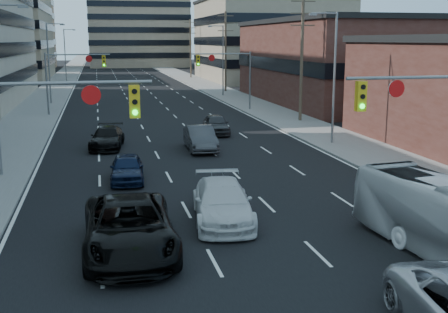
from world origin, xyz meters
TOP-DOWN VIEW (x-y plane):
  - road_surface at (0.00, 130.00)m, footprint 18.00×300.00m
  - sidewalk_left at (-11.50, 130.00)m, footprint 5.00×300.00m
  - sidewalk_right at (11.50, 130.00)m, footprint 5.00×300.00m
  - storefront_right_mid at (24.00, 50.00)m, footprint 20.00×30.00m
  - office_right_far at (25.00, 88.00)m, footprint 22.00×28.00m
  - bg_block_left at (-28.00, 140.00)m, footprint 24.00×24.00m
  - bg_block_right at (32.00, 130.00)m, footprint 22.00×22.00m
  - signal_near_left at (-7.45, 8.00)m, footprint 6.59×0.33m
  - signal_near_right at (7.45, 8.00)m, footprint 6.59×0.33m
  - signal_far_left at (-7.68, 45.00)m, footprint 6.09×0.33m
  - signal_far_right at (7.68, 45.00)m, footprint 6.09×0.33m
  - utility_pole_block at (12.20, 36.00)m, footprint 2.20×0.28m
  - utility_pole_midblock at (12.20, 66.00)m, footprint 2.20×0.28m
  - utility_pole_distant at (12.20, 96.00)m, footprint 2.20×0.28m
  - streetlight_left_mid at (-10.34, 55.00)m, footprint 2.03×0.22m
  - streetlight_left_far at (-10.34, 90.00)m, footprint 2.03×0.22m
  - streetlight_right_near at (10.34, 25.00)m, footprint 2.03×0.22m
  - streetlight_right_far at (10.34, 60.00)m, footprint 2.03×0.22m
  - black_pickup at (-4.44, 7.53)m, footprint 3.07×6.58m
  - white_van at (-0.61, 10.17)m, footprint 2.91×5.75m
  - sedan_blue at (-4.00, 17.60)m, footprint 1.92×4.22m
  - sedan_grey_center at (1.18, 24.99)m, footprint 1.82×4.92m
  - sedan_black_far at (-4.82, 27.06)m, footprint 2.68×5.18m
  - sedan_grey_right at (3.53, 31.15)m, footprint 2.17×4.61m

SIDE VIEW (x-z plane):
  - road_surface at x=0.00m, z-range 0.00..0.02m
  - sidewalk_left at x=-11.50m, z-range 0.00..0.15m
  - sidewalk_right at x=11.50m, z-range 0.00..0.15m
  - sedan_blue at x=-4.00m, z-range 0.00..1.41m
  - sedan_black_far at x=-4.82m, z-range 0.00..1.44m
  - sedan_grey_right at x=3.53m, z-range 0.00..1.53m
  - white_van at x=-0.61m, z-range 0.00..1.60m
  - sedan_grey_center at x=1.18m, z-range 0.00..1.61m
  - black_pickup at x=-4.44m, z-range 0.00..1.82m
  - signal_far_left at x=-7.68m, z-range 1.30..7.30m
  - signal_far_right at x=7.68m, z-range 1.30..7.30m
  - signal_near_left at x=-7.45m, z-range 1.33..7.33m
  - signal_near_right at x=7.45m, z-range 1.33..7.33m
  - storefront_right_mid at x=24.00m, z-range 0.00..9.00m
  - streetlight_left_mid at x=-10.34m, z-range 0.55..9.55m
  - streetlight_left_far at x=-10.34m, z-range 0.55..9.55m
  - streetlight_right_near at x=10.34m, z-range 0.55..9.55m
  - streetlight_right_far at x=10.34m, z-range 0.55..9.55m
  - utility_pole_block at x=12.20m, z-range 0.28..11.28m
  - utility_pole_midblock at x=12.20m, z-range 0.28..11.28m
  - utility_pole_distant at x=12.20m, z-range 0.28..11.28m
  - bg_block_right at x=32.00m, z-range 0.00..12.00m
  - office_right_far at x=25.00m, z-range 0.00..14.00m
  - bg_block_left at x=-28.00m, z-range 0.00..20.00m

